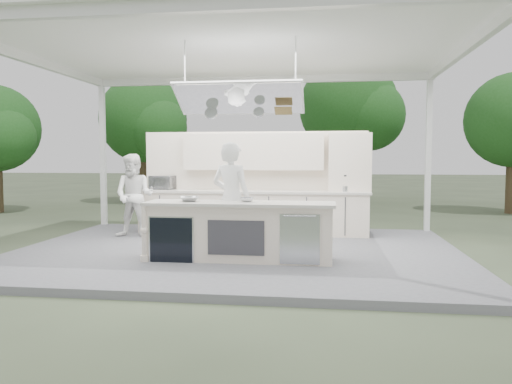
# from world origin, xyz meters

# --- Properties ---
(ground) EXTENTS (90.00, 90.00, 0.00)m
(ground) POSITION_xyz_m (0.00, 0.00, 0.00)
(ground) COLOR #4C583D
(ground) RESTS_ON ground
(stage_deck) EXTENTS (8.00, 6.00, 0.12)m
(stage_deck) POSITION_xyz_m (0.00, 0.00, 0.06)
(stage_deck) COLOR slate
(stage_deck) RESTS_ON ground
(tent) EXTENTS (8.20, 6.20, 3.86)m
(tent) POSITION_xyz_m (0.00, -0.01, 3.71)
(tent) COLOR white
(tent) RESTS_ON ground
(demo_island) EXTENTS (3.10, 0.79, 0.95)m
(demo_island) POSITION_xyz_m (0.18, -0.91, 0.60)
(demo_island) COLOR silver
(demo_island) RESTS_ON stage_deck
(back_counter) EXTENTS (5.08, 0.72, 0.95)m
(back_counter) POSITION_xyz_m (0.00, 1.90, 0.60)
(back_counter) COLOR silver
(back_counter) RESTS_ON stage_deck
(back_wall_unit) EXTENTS (5.05, 0.48, 2.25)m
(back_wall_unit) POSITION_xyz_m (0.44, 2.11, 1.57)
(back_wall_unit) COLOR silver
(back_wall_unit) RESTS_ON stage_deck
(tree_cluster) EXTENTS (19.55, 9.40, 5.85)m
(tree_cluster) POSITION_xyz_m (-0.16, 9.77, 3.29)
(tree_cluster) COLOR #483724
(tree_cluster) RESTS_ON ground
(head_chef) EXTENTS (0.82, 0.66, 1.94)m
(head_chef) POSITION_xyz_m (-0.00, -0.55, 1.09)
(head_chef) COLOR white
(head_chef) RESTS_ON stage_deck
(sous_chef) EXTENTS (0.86, 0.68, 1.75)m
(sous_chef) POSITION_xyz_m (-2.38, 1.09, 0.99)
(sous_chef) COLOR white
(sous_chef) RESTS_ON stage_deck
(toaster_oven) EXTENTS (0.62, 0.48, 0.31)m
(toaster_oven) POSITION_xyz_m (-2.09, 2.08, 1.22)
(toaster_oven) COLOR silver
(toaster_oven) RESTS_ON back_counter
(bowl_large) EXTENTS (0.43, 0.43, 0.08)m
(bowl_large) POSITION_xyz_m (-0.65, -0.89, 1.11)
(bowl_large) COLOR silver
(bowl_large) RESTS_ON demo_island
(bowl_small) EXTENTS (0.27, 0.27, 0.07)m
(bowl_small) POSITION_xyz_m (0.31, -0.82, 1.11)
(bowl_small) COLOR #BBBDC2
(bowl_small) RESTS_ON demo_island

